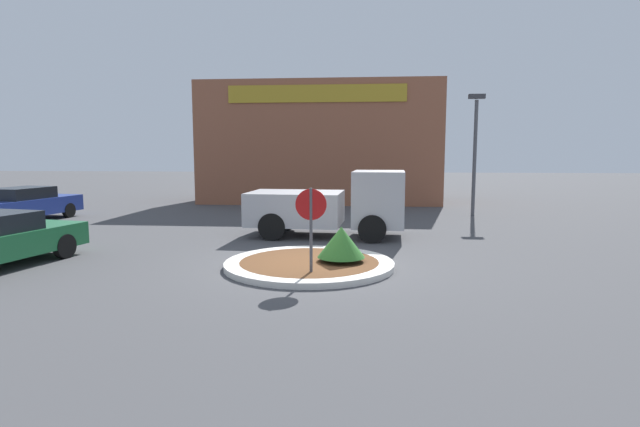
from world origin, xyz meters
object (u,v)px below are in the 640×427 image
object	(u,v)px
light_pole	(475,144)
stop_sign	(311,216)
utility_truck	(333,205)
parked_sedan_blue	(26,204)

from	to	relation	value
light_pole	stop_sign	bearing A→B (deg)	-116.89
stop_sign	light_pole	world-z (taller)	light_pole
utility_truck	parked_sedan_blue	size ratio (longest dim) A/B	1.13
stop_sign	light_pole	bearing A→B (deg)	63.11
utility_truck	light_pole	world-z (taller)	light_pole
light_pole	utility_truck	bearing A→B (deg)	-133.63
stop_sign	utility_truck	world-z (taller)	utility_truck
stop_sign	utility_truck	distance (m)	5.74
stop_sign	light_pole	distance (m)	13.56
stop_sign	light_pole	xyz separation A→B (m)	(6.08, 11.98, 1.81)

